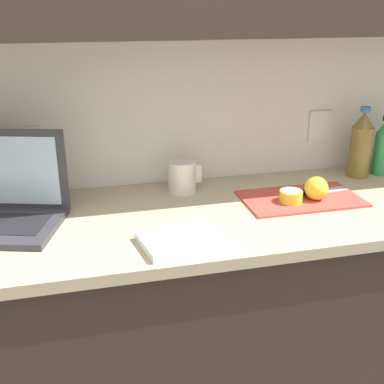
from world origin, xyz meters
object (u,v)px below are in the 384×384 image
at_px(cutting_board, 301,199).
at_px(bottle_green_soda, 361,145).
at_px(knife, 303,193).
at_px(lemon_whole_beside, 316,188).
at_px(measuring_cup, 182,176).
at_px(lemon_half_cut, 291,196).
at_px(bottle_oil_tall, 382,148).

relative_size(cutting_board, bottle_green_soda, 1.48).
bearing_deg(knife, lemon_whole_beside, -69.25).
relative_size(lemon_whole_beside, bottle_green_soda, 0.29).
relative_size(knife, measuring_cup, 2.23).
bearing_deg(knife, measuring_cup, 150.03).
height_order(lemon_whole_beside, measuring_cup, measuring_cup).
height_order(lemon_half_cut, bottle_green_soda, bottle_green_soda).
height_order(cutting_board, lemon_whole_beside, lemon_whole_beside).
xyz_separation_m(bottle_oil_tall, measuring_cup, (-0.79, 0.00, -0.05)).
relative_size(bottle_green_soda, measuring_cup, 2.26).
relative_size(cutting_board, measuring_cup, 3.35).
bearing_deg(bottle_oil_tall, lemon_whole_beside, -152.35).
xyz_separation_m(lemon_whole_beside, measuring_cup, (-0.42, 0.20, 0.01)).
bearing_deg(bottle_oil_tall, cutting_board, -157.45).
height_order(knife, lemon_half_cut, lemon_half_cut).
distance_m(lemon_half_cut, bottle_green_soda, 0.43).
relative_size(lemon_whole_beside, bottle_oil_tall, 0.34).
distance_m(cutting_board, bottle_oil_tall, 0.46).
relative_size(lemon_half_cut, lemon_whole_beside, 0.97).
bearing_deg(lemon_half_cut, lemon_whole_beside, -0.37).
height_order(knife, measuring_cup, measuring_cup).
height_order(bottle_green_soda, bottle_oil_tall, bottle_green_soda).
relative_size(knife, lemon_whole_beside, 3.37).
distance_m(bottle_green_soda, bottle_oil_tall, 0.10).
bearing_deg(measuring_cup, lemon_half_cut, -31.23).
height_order(cutting_board, bottle_green_soda, bottle_green_soda).
bearing_deg(measuring_cup, bottle_oil_tall, -0.10).
xyz_separation_m(bottle_green_soda, measuring_cup, (-0.70, 0.00, -0.07)).
bearing_deg(bottle_oil_tall, knife, -158.85).
bearing_deg(lemon_half_cut, cutting_board, 24.94).
bearing_deg(cutting_board, lemon_whole_beside, -30.83).
bearing_deg(cutting_board, bottle_green_soda, 28.29).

